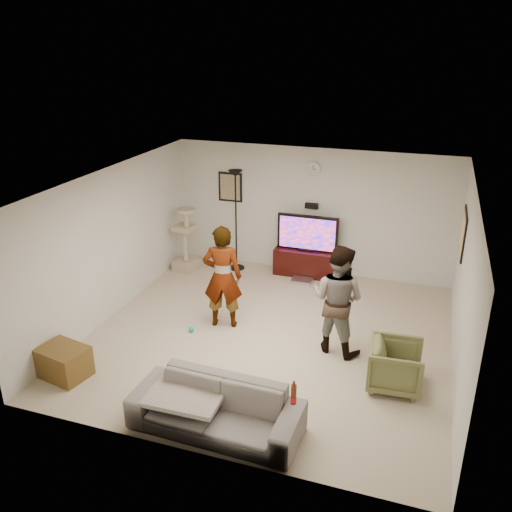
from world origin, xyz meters
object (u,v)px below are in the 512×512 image
(floor_lamp, at_px, (236,221))
(beer_bottle, at_px, (294,394))
(armchair, at_px, (396,366))
(side_table, at_px, (64,362))
(cat_tree, at_px, (185,239))
(tv, at_px, (308,233))
(tv_stand, at_px, (307,262))
(person_right, at_px, (338,299))
(sofa, at_px, (216,408))
(person_left, at_px, (223,277))

(floor_lamp, xyz_separation_m, beer_bottle, (2.43, -4.66, -0.30))
(armchair, height_order, side_table, armchair)
(cat_tree, distance_m, side_table, 3.93)
(floor_lamp, bearing_deg, tv, 5.83)
(floor_lamp, distance_m, side_table, 4.48)
(tv_stand, xyz_separation_m, side_table, (-2.39, -4.45, -0.04))
(tv, height_order, cat_tree, cat_tree)
(cat_tree, bearing_deg, beer_bottle, -51.54)
(beer_bottle, distance_m, armchair, 1.90)
(cat_tree, height_order, person_right, person_right)
(person_right, distance_m, sofa, 2.52)
(person_right, bearing_deg, cat_tree, -13.39)
(person_right, relative_size, armchair, 2.36)
(person_right, height_order, beer_bottle, person_right)
(tv_stand, distance_m, armchair, 3.81)
(tv_stand, height_order, person_left, person_left)
(cat_tree, bearing_deg, person_left, -49.80)
(tv, height_order, side_table, tv)
(side_table, bearing_deg, person_left, 52.64)
(tv, height_order, sofa, tv)
(tv_stand, relative_size, beer_bottle, 5.07)
(person_left, bearing_deg, armchair, 150.00)
(sofa, xyz_separation_m, side_table, (-2.44, 0.35, -0.08))
(cat_tree, distance_m, armchair, 5.16)
(tv_stand, relative_size, armchair, 1.77)
(person_right, distance_m, side_table, 3.99)
(person_right, relative_size, sofa, 0.82)
(tv, relative_size, floor_lamp, 0.58)
(person_left, distance_m, person_right, 1.89)
(tv_stand, bearing_deg, person_left, -108.80)
(tv_stand, height_order, side_table, tv_stand)
(person_right, distance_m, armchair, 1.27)
(sofa, relative_size, armchair, 2.88)
(tv_stand, xyz_separation_m, tv, (0.00, 0.00, 0.62))
(tv_stand, xyz_separation_m, armchair, (2.01, -3.24, 0.06))
(beer_bottle, bearing_deg, cat_tree, 128.46)
(tv, bearing_deg, tv_stand, 0.00)
(person_left, height_order, sofa, person_left)
(floor_lamp, relative_size, person_left, 1.19)
(person_left, xyz_separation_m, side_table, (-1.57, -2.05, -0.64))
(floor_lamp, relative_size, side_table, 3.10)
(person_left, xyz_separation_m, person_right, (1.89, -0.16, -0.02))
(floor_lamp, distance_m, beer_bottle, 5.26)
(armchair, bearing_deg, tv_stand, 28.17)
(side_table, bearing_deg, beer_bottle, -5.92)
(cat_tree, relative_size, sofa, 0.65)
(cat_tree, xyz_separation_m, armchair, (4.39, -2.69, -0.34))
(beer_bottle, height_order, armchair, beer_bottle)
(sofa, bearing_deg, cat_tree, 121.68)
(tv_stand, height_order, floor_lamp, floor_lamp)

